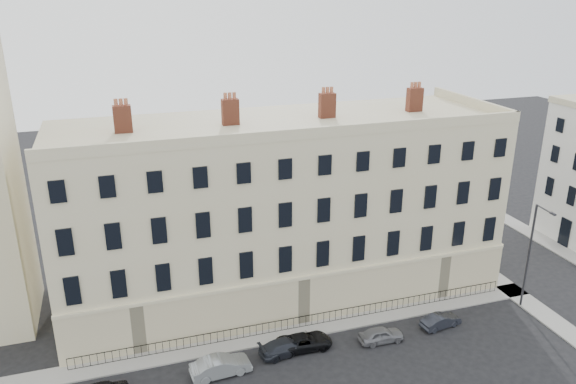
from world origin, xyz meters
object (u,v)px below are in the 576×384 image
at_px(car_e, 381,335).
at_px(streetlamp, 530,252).
at_px(car_f, 441,321).
at_px(car_c, 286,347).
at_px(car_d, 305,342).
at_px(car_b, 221,366).

xyz_separation_m(car_e, streetlamp, (13.38, 0.79, 4.46)).
distance_m(car_e, streetlamp, 14.13).
relative_size(car_f, streetlamp, 0.36).
bearing_deg(car_e, car_c, 85.52).
distance_m(car_e, car_f, 5.31).
height_order(car_c, car_d, car_c).
relative_size(car_b, car_e, 1.22).
bearing_deg(streetlamp, car_b, -173.41).
xyz_separation_m(car_b, car_d, (6.46, 1.05, -0.11)).
distance_m(car_b, streetlamp, 25.96).
bearing_deg(car_f, car_b, 83.06).
xyz_separation_m(car_d, car_e, (5.74, -0.97, 0.01)).
relative_size(car_c, car_f, 1.21).
bearing_deg(car_b, car_d, -85.38).
height_order(car_d, streetlamp, streetlamp).
distance_m(car_d, streetlamp, 19.64).
xyz_separation_m(car_f, streetlamp, (8.08, 0.49, 4.50)).
distance_m(car_c, streetlamp, 21.10).
height_order(car_f, streetlamp, streetlamp).
relative_size(car_e, car_f, 1.03).
distance_m(car_c, car_e, 7.28).
bearing_deg(streetlamp, car_c, -175.36).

